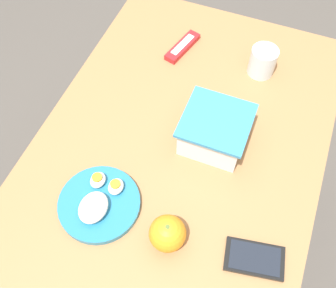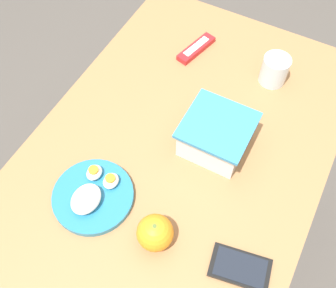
# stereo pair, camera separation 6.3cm
# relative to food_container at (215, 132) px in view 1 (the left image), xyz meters

# --- Properties ---
(ground_plane) EXTENTS (10.00, 10.00, 0.00)m
(ground_plane) POSITION_rel_food_container_xyz_m (0.04, -0.08, -0.80)
(ground_plane) COLOR #4C4742
(table) EXTENTS (1.11, 0.76, 0.76)m
(table) POSITION_rel_food_container_xyz_m (0.04, -0.08, -0.16)
(table) COLOR #996B42
(table) RESTS_ON ground_plane
(food_container) EXTENTS (0.17, 0.17, 0.10)m
(food_container) POSITION_rel_food_container_xyz_m (0.00, 0.00, 0.00)
(food_container) COLOR white
(food_container) RESTS_ON table
(orange_fruit) EXTENTS (0.09, 0.09, 0.09)m
(orange_fruit) POSITION_rel_food_container_xyz_m (0.30, -0.02, -0.00)
(orange_fruit) COLOR orange
(orange_fruit) RESTS_ON table
(rice_plate) EXTENTS (0.20, 0.20, 0.06)m
(rice_plate) POSITION_rel_food_container_xyz_m (0.28, -0.20, -0.03)
(rice_plate) COLOR teal
(rice_plate) RESTS_ON table
(candy_bar) EXTENTS (0.15, 0.08, 0.02)m
(candy_bar) POSITION_rel_food_container_xyz_m (-0.30, -0.20, -0.03)
(candy_bar) COLOR red
(candy_bar) RESTS_ON table
(cell_phone) EXTENTS (0.10, 0.15, 0.01)m
(cell_phone) POSITION_rel_food_container_xyz_m (0.27, 0.19, -0.04)
(cell_phone) COLOR black
(cell_phone) RESTS_ON table
(drinking_glass) EXTENTS (0.08, 0.08, 0.09)m
(drinking_glass) POSITION_rel_food_container_xyz_m (-0.29, 0.06, -0.00)
(drinking_glass) COLOR silver
(drinking_glass) RESTS_ON table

